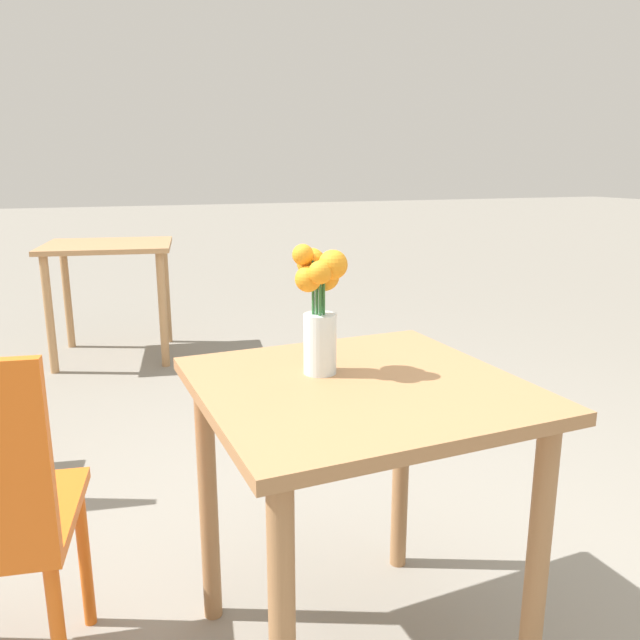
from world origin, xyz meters
name	(u,v)px	position (x,y,z in m)	size (l,w,h in m)	color
table_front	(358,436)	(0.00, 0.00, 0.61)	(0.74, 0.74, 0.74)	#9E7047
flower_vase	(320,305)	(-0.06, 0.09, 0.91)	(0.12, 0.14, 0.31)	silver
table_back	(109,263)	(-0.42, 2.96, 0.62)	(0.88, 0.81, 0.75)	tan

